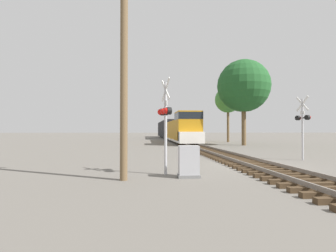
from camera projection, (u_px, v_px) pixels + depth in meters
The scene contains 9 objects.
ground_plane at pixel (251, 166), 13.41m from camera, with size 400.00×400.00×0.00m, color #666059.
rail_track_bed at pixel (251, 163), 13.41m from camera, with size 2.60×160.00×0.31m.
freight_train at pixel (171, 130), 54.03m from camera, with size 3.00×48.46×4.18m.
crossing_signal_near at pixel (165, 116), 10.79m from camera, with size 0.54×1.01×3.97m.
crossing_signal_far at pixel (303, 122), 16.06m from camera, with size 0.54×1.01×3.92m.
relay_cabinet at pixel (189, 162), 10.09m from camera, with size 0.85×0.53×1.23m.
utility_pole at pixel (124, 69), 9.60m from camera, with size 1.80×0.28×7.84m.
tree_far_right at pixel (244, 86), 32.07m from camera, with size 6.41×6.41×10.50m.
tree_mid_background at pixel (228, 100), 40.96m from camera, with size 4.06×4.06×8.67m.
Camera 1 is at (-5.48, -13.00, 1.82)m, focal length 28.00 mm.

